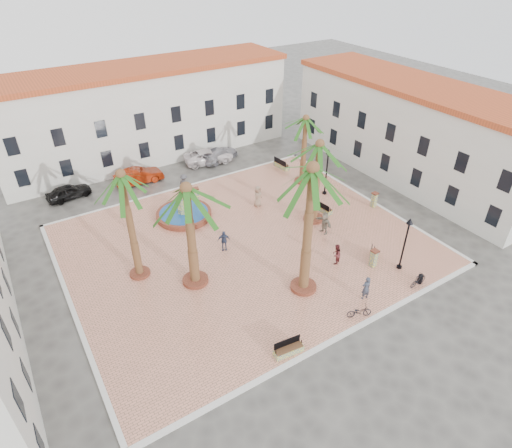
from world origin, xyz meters
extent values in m
plane|color=#56544F|center=(0.00, 0.00, 0.00)|extent=(120.00, 120.00, 0.00)
cube|color=#E28F71|center=(0.00, 0.00, 0.07)|extent=(26.00, 22.00, 0.15)
cube|color=silver|center=(0.00, 11.00, 0.08)|extent=(26.30, 0.30, 0.16)
cube|color=silver|center=(0.00, -11.00, 0.08)|extent=(26.30, 0.30, 0.16)
cube|color=silver|center=(13.00, 0.00, 0.08)|extent=(0.30, 22.30, 0.16)
cube|color=silver|center=(-13.00, 0.00, 0.08)|extent=(0.30, 22.30, 0.16)
cube|color=silver|center=(0.00, 20.00, 4.50)|extent=(30.00, 7.00, 9.00)
cube|color=#BE4923|center=(0.00, 20.00, 9.25)|extent=(30.40, 7.40, 0.50)
cube|color=black|center=(-13.12, 16.52, 2.20)|extent=(1.00, 0.12, 1.60)
cube|color=black|center=(-9.38, 16.52, 2.20)|extent=(1.00, 0.12, 1.60)
cube|color=black|center=(-5.62, 16.52, 2.20)|extent=(1.00, 0.12, 1.60)
cube|color=black|center=(-1.88, 16.52, 2.20)|extent=(1.00, 0.12, 1.60)
cube|color=black|center=(1.88, 16.52, 2.20)|extent=(1.00, 0.12, 1.60)
cube|color=black|center=(5.62, 16.52, 2.20)|extent=(1.00, 0.12, 1.60)
cube|color=black|center=(9.38, 16.52, 2.20)|extent=(1.00, 0.12, 1.60)
cube|color=black|center=(13.12, 16.52, 2.20)|extent=(1.00, 0.12, 1.60)
cube|color=black|center=(-13.12, 16.52, 5.20)|extent=(1.00, 0.12, 1.60)
cube|color=black|center=(-9.38, 16.52, 5.20)|extent=(1.00, 0.12, 1.60)
cube|color=black|center=(-5.62, 16.52, 5.20)|extent=(1.00, 0.12, 1.60)
cube|color=black|center=(-1.88, 16.52, 5.20)|extent=(1.00, 0.12, 1.60)
cube|color=black|center=(1.88, 16.52, 5.20)|extent=(1.00, 0.12, 1.60)
cube|color=black|center=(5.62, 16.52, 5.20)|extent=(1.00, 0.12, 1.60)
cube|color=black|center=(9.38, 16.52, 5.20)|extent=(1.00, 0.12, 1.60)
cube|color=black|center=(13.12, 16.52, 5.20)|extent=(1.00, 0.12, 1.60)
cube|color=silver|center=(20.00, 2.00, 4.25)|extent=(7.00, 26.00, 8.50)
cube|color=#BE4923|center=(20.00, 2.00, 8.75)|extent=(7.40, 26.40, 0.50)
cube|color=black|center=(16.54, -9.49, 2.20)|extent=(0.12, 1.00, 1.60)
cube|color=black|center=(16.54, -5.77, 2.20)|extent=(0.12, 1.00, 1.60)
cube|color=black|center=(16.54, -2.06, 2.20)|extent=(0.12, 1.00, 1.60)
cube|color=black|center=(16.54, 1.65, 2.20)|extent=(0.12, 1.00, 1.60)
cube|color=black|center=(16.54, 5.37, 2.20)|extent=(0.12, 1.00, 1.60)
cube|color=black|center=(16.54, 9.08, 2.20)|extent=(0.12, 1.00, 1.60)
cube|color=black|center=(16.54, 12.80, 2.20)|extent=(0.12, 1.00, 1.60)
cube|color=black|center=(16.54, -9.49, 5.20)|extent=(0.12, 1.00, 1.60)
cube|color=black|center=(16.54, -5.77, 5.20)|extent=(0.12, 1.00, 1.60)
cube|color=black|center=(16.54, -2.06, 5.20)|extent=(0.12, 1.00, 1.60)
cube|color=black|center=(16.54, 1.65, 5.20)|extent=(0.12, 1.00, 1.60)
cube|color=black|center=(16.54, 5.37, 5.20)|extent=(0.12, 1.00, 1.60)
cube|color=black|center=(16.54, 9.08, 5.20)|extent=(0.12, 1.00, 1.60)
cube|color=black|center=(16.54, 12.80, 5.20)|extent=(0.12, 1.00, 1.60)
cube|color=black|center=(-16.02, -10.00, 2.20)|extent=(0.12, 1.00, 1.60)
cube|color=black|center=(-16.02, -6.00, 2.20)|extent=(0.12, 1.00, 1.60)
cube|color=black|center=(-16.02, -2.00, 2.20)|extent=(0.12, 1.00, 1.60)
cube|color=black|center=(-16.02, 2.00, 2.20)|extent=(0.12, 1.00, 1.60)
cube|color=black|center=(-16.02, -10.00, 5.20)|extent=(0.12, 1.00, 1.60)
cube|color=black|center=(-16.02, -6.00, 5.20)|extent=(0.12, 1.00, 1.60)
cylinder|color=brown|center=(-2.42, 6.08, 0.37)|extent=(4.66, 4.66, 0.44)
cylinder|color=#194C8C|center=(-2.42, 6.08, 0.57)|extent=(4.10, 4.10, 0.07)
cylinder|color=#8F9861|center=(-2.42, 6.08, 0.59)|extent=(1.00, 1.00, 0.89)
cylinder|color=#8F9861|center=(-2.42, 6.08, 1.48)|extent=(0.67, 0.67, 1.33)
sphere|color=#8F9861|center=(-2.42, 6.08, 2.31)|extent=(0.49, 0.49, 0.49)
cylinder|color=brown|center=(-8.17, 0.79, 0.26)|extent=(1.41, 1.41, 0.21)
cylinder|color=brown|center=(-8.17, 0.79, 4.21)|extent=(0.46, 0.46, 7.69)
sphere|color=brown|center=(-8.17, 0.79, 8.05)|extent=(0.62, 0.62, 0.62)
cylinder|color=brown|center=(-5.18, -2.00, 0.28)|extent=(1.77, 1.77, 0.27)
cylinder|color=brown|center=(-5.18, -2.00, 3.96)|extent=(0.58, 0.58, 7.09)
sphere|color=brown|center=(-5.18, -2.00, 7.51)|extent=(0.78, 0.78, 0.78)
cylinder|color=brown|center=(0.71, -6.48, 0.28)|extent=(1.76, 1.76, 0.26)
cylinder|color=brown|center=(0.71, -6.48, 4.79)|extent=(0.57, 0.57, 8.75)
sphere|color=brown|center=(0.71, -6.48, 9.16)|extent=(0.77, 0.77, 0.77)
cylinder|color=brown|center=(6.61, -0.15, 0.28)|extent=(1.67, 1.67, 0.25)
cylinder|color=brown|center=(6.61, -0.15, 3.69)|extent=(0.54, 0.54, 6.58)
sphere|color=brown|center=(6.61, -0.15, 6.98)|extent=(0.73, 0.73, 0.73)
cylinder|color=brown|center=(9.91, 5.80, 0.26)|extent=(1.44, 1.44, 0.22)
cylinder|color=brown|center=(9.91, 5.80, 3.46)|extent=(0.47, 0.47, 6.19)
sphere|color=brown|center=(9.91, 5.80, 6.56)|extent=(0.63, 0.63, 0.63)
cube|color=#8F9861|center=(-3.34, -10.40, 0.35)|extent=(1.81, 0.73, 0.39)
cube|color=#56351E|center=(-3.34, -10.40, 0.57)|extent=(1.71, 0.67, 0.06)
cube|color=black|center=(-3.32, -10.19, 0.84)|extent=(1.66, 0.23, 0.49)
cylinder|color=black|center=(-4.17, -10.31, 0.69)|extent=(0.05, 0.05, 0.29)
cylinder|color=black|center=(-2.51, -10.49, 0.69)|extent=(0.05, 0.05, 0.29)
cube|color=#8F9861|center=(7.00, -6.71, 0.33)|extent=(1.50, 1.43, 0.35)
cube|color=#56351E|center=(7.00, -6.71, 0.53)|extent=(1.41, 1.34, 0.05)
cube|color=black|center=(6.87, -6.56, 0.77)|extent=(1.14, 1.04, 0.44)
cylinder|color=black|center=(6.44, -7.21, 0.64)|extent=(0.05, 0.05, 0.26)
cylinder|color=black|center=(7.56, -6.20, 0.64)|extent=(0.05, 0.05, 0.26)
cube|color=#8F9861|center=(8.15, 0.44, 0.34)|extent=(0.74, 1.78, 0.38)
cube|color=#56351E|center=(8.15, 0.44, 0.56)|extent=(0.68, 1.68, 0.06)
cube|color=black|center=(7.94, 0.41, 0.82)|extent=(0.25, 1.63, 0.48)
cylinder|color=black|center=(8.26, -0.37, 0.68)|extent=(0.05, 0.05, 0.29)
cylinder|color=black|center=(8.05, 1.25, 0.68)|extent=(0.05, 0.05, 0.29)
cube|color=#8F9861|center=(9.99, 9.35, 0.36)|extent=(0.77, 1.97, 0.43)
cube|color=#56351E|center=(9.99, 9.35, 0.61)|extent=(0.71, 1.86, 0.06)
cube|color=black|center=(9.76, 9.33, 0.90)|extent=(0.23, 1.81, 0.53)
cylinder|color=black|center=(10.08, 8.45, 0.74)|extent=(0.05, 0.05, 0.32)
cylinder|color=black|center=(9.90, 10.25, 0.74)|extent=(0.05, 0.05, 0.32)
cylinder|color=black|center=(7.86, -8.43, 0.23)|extent=(0.38, 0.38, 0.17)
cylinder|color=black|center=(7.86, -8.43, 2.14)|extent=(0.13, 0.13, 3.77)
cone|color=black|center=(7.86, -8.43, 4.18)|extent=(0.46, 0.46, 0.42)
sphere|color=beige|center=(7.86, -8.43, 4.02)|extent=(0.25, 0.25, 0.25)
cylinder|color=black|center=(10.25, 2.78, 0.24)|extent=(0.40, 0.40, 0.18)
cylinder|color=black|center=(10.25, 2.78, 2.24)|extent=(0.13, 0.13, 3.96)
cone|color=black|center=(10.25, 2.78, 4.38)|extent=(0.48, 0.48, 0.44)
sphere|color=beige|center=(10.25, 2.78, 4.22)|extent=(0.26, 0.26, 0.26)
cube|color=#8F9861|center=(6.38, -7.27, 0.80)|extent=(0.42, 0.42, 1.30)
cube|color=brown|center=(6.38, -7.27, 1.50)|extent=(0.52, 0.52, 0.10)
cube|color=#8F9861|center=(-0.39, 7.80, 0.78)|extent=(0.47, 0.47, 1.27)
cube|color=brown|center=(-0.39, 7.80, 1.46)|extent=(0.59, 0.59, 0.10)
cube|color=#8F9861|center=(12.40, -1.31, 0.79)|extent=(0.42, 0.42, 1.29)
cube|color=brown|center=(12.40, -1.31, 1.49)|extent=(0.53, 0.53, 0.10)
cylinder|color=black|center=(7.79, -10.31, 0.49)|extent=(0.35, 0.35, 0.67)
imported|color=#323A49|center=(3.52, -9.39, 1.04)|extent=(0.71, 0.52, 1.77)
imported|color=black|center=(2.05, -10.40, 0.57)|extent=(1.68, 1.15, 0.83)
imported|color=#582023|center=(4.33, -5.57, 0.95)|extent=(0.97, 0.89, 1.61)
imported|color=black|center=(7.46, -10.40, 0.60)|extent=(1.50, 0.45, 0.90)
imported|color=#8F715B|center=(3.85, 4.25, 1.11)|extent=(1.10, 0.94, 1.91)
imported|color=#313C5A|center=(-1.75, 0.18, 0.98)|extent=(1.06, 0.76, 1.66)
imported|color=#444348|center=(-0.63, 9.85, 1.09)|extent=(1.03, 1.36, 1.87)
imported|color=gray|center=(6.14, -2.08, 1.07)|extent=(0.60, 1.72, 1.84)
imported|color=black|center=(-9.92, 14.77, 0.67)|extent=(4.09, 2.10, 1.33)
imported|color=maroon|center=(-3.49, 14.22, 0.76)|extent=(4.63, 1.65, 1.52)
imported|color=#B6B5BE|center=(5.54, 14.67, 0.69)|extent=(5.10, 3.39, 1.37)
imported|color=white|center=(4.34, 14.73, 0.72)|extent=(5.54, 3.26, 1.45)
camera|label=1|loc=(-13.52, -23.13, 19.83)|focal=30.00mm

